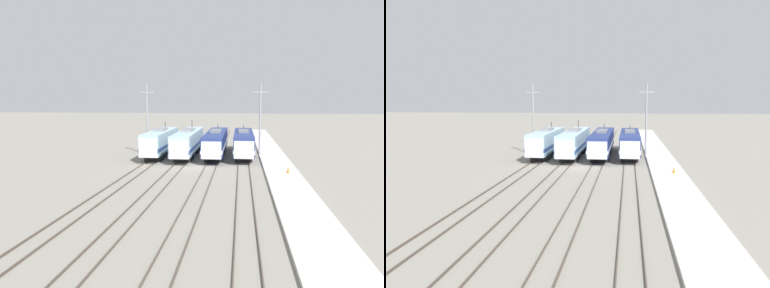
# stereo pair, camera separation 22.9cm
# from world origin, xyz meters

# --- Properties ---
(ground_plane) EXTENTS (400.00, 400.00, 0.00)m
(ground_plane) POSITION_xyz_m (0.00, 0.00, 0.00)
(ground_plane) COLOR gray
(rail_pair_far_left) EXTENTS (1.51, 120.00, 0.15)m
(rail_pair_far_left) POSITION_xyz_m (-6.43, 0.00, 0.07)
(rail_pair_far_left) COLOR #4C4238
(rail_pair_far_left) RESTS_ON ground_plane
(rail_pair_center_left) EXTENTS (1.51, 120.00, 0.15)m
(rail_pair_center_left) POSITION_xyz_m (-2.14, 0.00, 0.07)
(rail_pair_center_left) COLOR #4C4238
(rail_pair_center_left) RESTS_ON ground_plane
(rail_pair_center_right) EXTENTS (1.51, 120.00, 0.15)m
(rail_pair_center_right) POSITION_xyz_m (2.14, 0.00, 0.07)
(rail_pair_center_right) COLOR #4C4238
(rail_pair_center_right) RESTS_ON ground_plane
(rail_pair_far_right) EXTENTS (1.51, 120.00, 0.15)m
(rail_pair_far_right) POSITION_xyz_m (6.43, 0.00, 0.07)
(rail_pair_far_right) COLOR #4C4238
(rail_pair_far_right) RESTS_ON ground_plane
(locomotive_far_left) EXTENTS (2.83, 16.39, 5.17)m
(locomotive_far_left) POSITION_xyz_m (-6.43, 8.25, 2.22)
(locomotive_far_left) COLOR #232326
(locomotive_far_left) RESTS_ON ground_plane
(locomotive_center_left) EXTENTS (2.87, 19.29, 5.36)m
(locomotive_center_left) POSITION_xyz_m (-2.14, 8.90, 2.19)
(locomotive_center_left) COLOR #232326
(locomotive_center_left) RESTS_ON ground_plane
(locomotive_center_right) EXTENTS (2.92, 19.98, 4.72)m
(locomotive_center_right) POSITION_xyz_m (2.14, 9.84, 2.10)
(locomotive_center_right) COLOR black
(locomotive_center_right) RESTS_ON ground_plane
(locomotive_far_right) EXTENTS (2.91, 18.31, 4.55)m
(locomotive_far_right) POSITION_xyz_m (6.43, 9.74, 2.12)
(locomotive_far_right) COLOR black
(locomotive_far_right) RESTS_ON ground_plane
(catenary_tower_left) EXTENTS (2.30, 0.26, 11.26)m
(catenary_tower_left) POSITION_xyz_m (-8.60, 8.78, 5.93)
(catenary_tower_left) COLOR gray
(catenary_tower_left) RESTS_ON ground_plane
(catenary_tower_right) EXTENTS (2.30, 0.26, 11.26)m
(catenary_tower_right) POSITION_xyz_m (8.82, 8.78, 5.93)
(catenary_tower_right) COLOR gray
(catenary_tower_right) RESTS_ON ground_plane
(platform) EXTENTS (4.00, 120.00, 0.29)m
(platform) POSITION_xyz_m (10.89, 0.00, 0.15)
(platform) COLOR beige
(platform) RESTS_ON ground_plane
(traffic_cone) EXTENTS (0.34, 0.34, 0.68)m
(traffic_cone) POSITION_xyz_m (11.51, -4.36, 0.63)
(traffic_cone) COLOR orange
(traffic_cone) RESTS_ON platform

